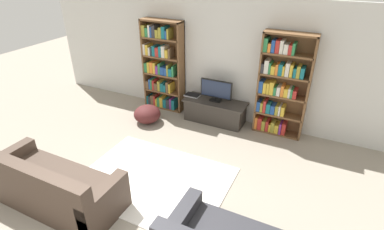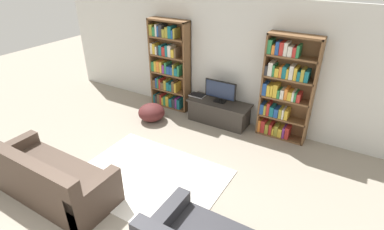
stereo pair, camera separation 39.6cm
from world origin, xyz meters
name	(u,v)px [view 2 (the right image)]	position (x,y,z in m)	size (l,w,h in m)	color
wall_back	(228,61)	(0.00, 4.23, 1.30)	(8.80, 0.06, 2.60)	silver
bookshelf_left	(169,66)	(-1.38, 4.05, 1.00)	(0.96, 0.30, 2.06)	brown
bookshelf_right	(285,89)	(1.28, 4.05, 1.01)	(0.96, 0.30, 2.06)	brown
tv_stand	(219,112)	(0.00, 3.91, 0.25)	(1.36, 0.52, 0.49)	#332D28
television	(220,91)	(0.00, 3.93, 0.74)	(0.70, 0.16, 0.47)	black
laptop	(197,95)	(-0.56, 3.95, 0.50)	(0.34, 0.23, 0.03)	#B7B7BC
area_rug	(149,178)	(-0.15, 1.63, 0.01)	(2.37, 1.79, 0.02)	white
couch_left_sectional	(50,179)	(-1.18, 0.57, 0.29)	(2.05, 0.85, 0.87)	#423328
beanbag_ottoman	(152,112)	(-1.32, 3.23, 0.19)	(0.58, 0.58, 0.38)	#4C1E1E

